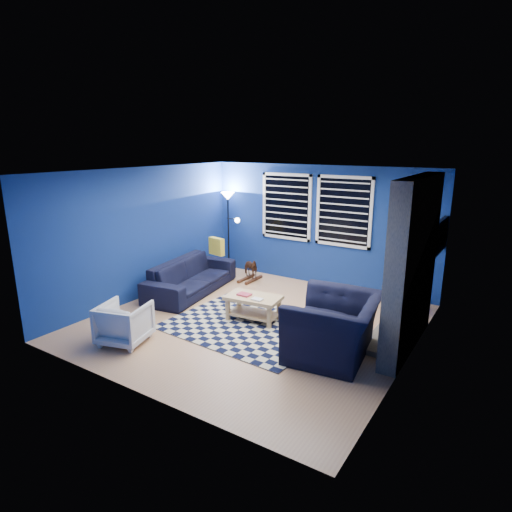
{
  "coord_description": "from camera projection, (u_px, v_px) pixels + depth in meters",
  "views": [
    {
      "loc": [
        3.63,
        -5.59,
        2.92
      ],
      "look_at": [
        -0.14,
        0.3,
        1.07
      ],
      "focal_mm": 30.0,
      "sensor_mm": 36.0,
      "label": 1
    }
  ],
  "objects": [
    {
      "name": "floor",
      "position": [
        253.0,
        322.0,
        7.19
      ],
      "size": [
        5.0,
        5.0,
        0.0
      ],
      "primitive_type": "plane",
      "color": "tan",
      "rests_on": "ground"
    },
    {
      "name": "ceiling",
      "position": [
        253.0,
        172.0,
        6.55
      ],
      "size": [
        5.0,
        5.0,
        0.0
      ],
      "primitive_type": "plane",
      "rotation": [
        3.14,
        0.0,
        0.0
      ],
      "color": "white",
      "rests_on": "wall_back"
    },
    {
      "name": "wall_back",
      "position": [
        318.0,
        226.0,
        8.91
      ],
      "size": [
        5.0,
        0.0,
        5.0
      ],
      "primitive_type": "plane",
      "rotation": [
        1.57,
        0.0,
        0.0
      ],
      "color": "navy",
      "rests_on": "floor"
    },
    {
      "name": "wall_left",
      "position": [
        144.0,
        233.0,
        8.18
      ],
      "size": [
        0.0,
        5.0,
        5.0
      ],
      "primitive_type": "plane",
      "rotation": [
        1.57,
        0.0,
        1.57
      ],
      "color": "navy",
      "rests_on": "floor"
    },
    {
      "name": "wall_right",
      "position": [
        414.0,
        276.0,
        5.57
      ],
      "size": [
        0.0,
        5.0,
        5.0
      ],
      "primitive_type": "plane",
      "rotation": [
        1.57,
        0.0,
        -1.57
      ],
      "color": "navy",
      "rests_on": "floor"
    },
    {
      "name": "fireplace",
      "position": [
        412.0,
        269.0,
        6.07
      ],
      "size": [
        0.65,
        2.0,
        2.5
      ],
      "color": "gray",
      "rests_on": "floor"
    },
    {
      "name": "window_left",
      "position": [
        286.0,
        207.0,
        9.18
      ],
      "size": [
        1.17,
        0.06,
        1.42
      ],
      "color": "black",
      "rests_on": "wall_back"
    },
    {
      "name": "window_right",
      "position": [
        344.0,
        212.0,
        8.5
      ],
      "size": [
        1.17,
        0.06,
        1.42
      ],
      "color": "black",
      "rests_on": "wall_back"
    },
    {
      "name": "tv",
      "position": [
        440.0,
        237.0,
        7.19
      ],
      "size": [
        0.07,
        1.0,
        0.58
      ],
      "color": "black",
      "rests_on": "wall_right"
    },
    {
      "name": "rug",
      "position": [
        248.0,
        325.0,
        7.06
      ],
      "size": [
        2.61,
        2.14,
        0.02
      ],
      "primitive_type": "cube",
      "rotation": [
        0.0,
        0.0,
        -0.06
      ],
      "color": "black",
      "rests_on": "floor"
    },
    {
      "name": "sofa",
      "position": [
        191.0,
        276.0,
        8.58
      ],
      "size": [
        2.37,
        1.22,
        0.66
      ],
      "primitive_type": "imported",
      "rotation": [
        0.0,
        0.0,
        1.73
      ],
      "color": "black",
      "rests_on": "floor"
    },
    {
      "name": "armchair_big",
      "position": [
        334.0,
        327.0,
        5.98
      ],
      "size": [
        1.47,
        1.32,
        0.87
      ],
      "primitive_type": "imported",
      "rotation": [
        0.0,
        0.0,
        -1.45
      ],
      "color": "black",
      "rests_on": "floor"
    },
    {
      "name": "armchair_bent",
      "position": [
        124.0,
        323.0,
        6.4
      ],
      "size": [
        0.83,
        0.84,
        0.62
      ],
      "primitive_type": "imported",
      "rotation": [
        0.0,
        0.0,
        3.42
      ],
      "color": "gray",
      "rests_on": "floor"
    },
    {
      "name": "rocking_horse",
      "position": [
        250.0,
        268.0,
        9.31
      ],
      "size": [
        0.41,
        0.58,
        0.44
      ],
      "primitive_type": "imported",
      "rotation": [
        0.0,
        0.0,
        1.2
      ],
      "color": "#472817",
      "rests_on": "floor"
    },
    {
      "name": "coffee_table",
      "position": [
        253.0,
        303.0,
        7.21
      ],
      "size": [
        0.96,
        0.63,
        0.45
      ],
      "rotation": [
        0.0,
        0.0,
        0.11
      ],
      "color": "tan",
      "rests_on": "rug"
    },
    {
      "name": "cabinet",
      "position": [
        400.0,
        297.0,
        7.69
      ],
      "size": [
        0.59,
        0.42,
        0.55
      ],
      "rotation": [
        0.0,
        0.0,
        -0.1
      ],
      "color": "tan",
      "rests_on": "floor"
    },
    {
      "name": "floor_lamp",
      "position": [
        229.0,
        207.0,
        9.75
      ],
      "size": [
        0.5,
        0.31,
        1.85
      ],
      "color": "black",
      "rests_on": "floor"
    },
    {
      "name": "throw_pillow",
      "position": [
        217.0,
        246.0,
        8.91
      ],
      "size": [
        0.39,
        0.19,
        0.36
      ],
      "primitive_type": "cube",
      "rotation": [
        0.0,
        0.0,
        -0.2
      ],
      "color": "gold",
      "rests_on": "sofa"
    }
  ]
}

